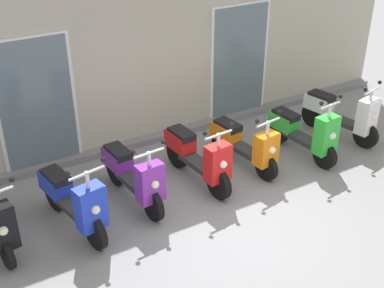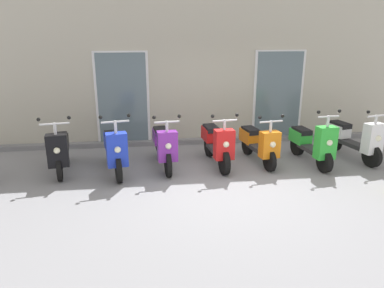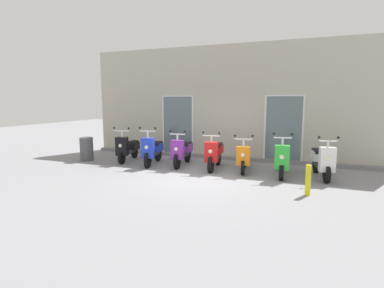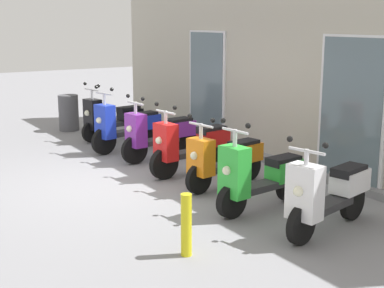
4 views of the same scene
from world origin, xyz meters
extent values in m
plane|color=gray|center=(0.00, 0.00, 0.00)|extent=(40.00, 40.00, 0.00)
cube|color=#B2AD9E|center=(0.00, 2.98, 2.04)|extent=(10.94, 0.30, 4.08)
cube|color=slate|center=(0.00, 2.73, 0.06)|extent=(10.94, 0.20, 0.12)
cube|color=silver|center=(-1.95, 2.81, 1.15)|extent=(1.29, 0.04, 2.30)
cube|color=slate|center=(-1.95, 2.79, 1.15)|extent=(1.17, 0.02, 2.22)
cube|color=silver|center=(1.95, 2.81, 1.15)|extent=(1.29, 0.04, 2.30)
cube|color=slate|center=(1.95, 2.79, 1.15)|extent=(1.17, 0.02, 2.22)
cylinder|color=black|center=(-3.06, 0.67, 0.22)|extent=(0.15, 0.45, 0.45)
cylinder|color=black|center=(-3.23, 1.74, 0.22)|extent=(0.15, 0.45, 0.45)
cube|color=#2D2D30|center=(-3.14, 1.20, 0.32)|extent=(0.36, 0.70, 0.09)
cube|color=black|center=(-3.07, 0.71, 0.60)|extent=(0.41, 0.30, 0.63)
sphere|color=#F2EFCC|center=(-3.04, 0.58, 0.64)|extent=(0.12, 0.12, 0.12)
cube|color=black|center=(-3.21, 1.64, 0.47)|extent=(0.38, 0.56, 0.28)
cube|color=black|center=(-3.21, 1.60, 0.61)|extent=(0.33, 0.52, 0.11)
cylinder|color=silver|center=(-3.07, 0.71, 1.01)|extent=(0.06, 0.06, 0.24)
cylinder|color=silver|center=(-3.07, 0.71, 1.11)|extent=(0.52, 0.12, 0.04)
sphere|color=black|center=(-2.81, 0.75, 1.21)|extent=(0.07, 0.07, 0.07)
sphere|color=black|center=(-3.32, 0.67, 1.21)|extent=(0.07, 0.07, 0.07)
cylinder|color=black|center=(-1.94, 0.46, 0.26)|extent=(0.19, 0.52, 0.51)
cylinder|color=black|center=(-2.16, 1.58, 0.26)|extent=(0.19, 0.52, 0.51)
cube|color=#2D2D30|center=(-2.05, 1.02, 0.36)|extent=(0.39, 0.74, 0.09)
cube|color=#1E38C6|center=(-1.95, 0.50, 0.63)|extent=(0.42, 0.31, 0.64)
sphere|color=#F2EFCC|center=(-1.93, 0.37, 0.67)|extent=(0.12, 0.12, 0.12)
cube|color=#1E38C6|center=(-2.14, 1.48, 0.51)|extent=(0.39, 0.57, 0.28)
cube|color=black|center=(-2.13, 1.44, 0.65)|extent=(0.35, 0.52, 0.11)
cylinder|color=silver|center=(-1.95, 0.50, 1.06)|extent=(0.06, 0.06, 0.26)
cylinder|color=silver|center=(-1.95, 0.50, 1.17)|extent=(0.50, 0.13, 0.04)
sphere|color=black|center=(-1.70, 0.55, 1.27)|extent=(0.07, 0.07, 0.07)
sphere|color=black|center=(-2.20, 0.45, 1.27)|extent=(0.07, 0.07, 0.07)
cylinder|color=black|center=(-1.00, 0.63, 0.25)|extent=(0.14, 0.51, 0.51)
cylinder|color=black|center=(-1.11, 1.75, 0.25)|extent=(0.14, 0.51, 0.51)
cube|color=#2D2D30|center=(-1.06, 1.19, 0.35)|extent=(0.33, 0.72, 0.09)
cube|color=purple|center=(-1.00, 0.67, 0.61)|extent=(0.40, 0.28, 0.59)
sphere|color=#F2EFCC|center=(-0.99, 0.54, 0.65)|extent=(0.12, 0.12, 0.12)
cube|color=purple|center=(-1.10, 1.65, 0.53)|extent=(0.35, 0.55, 0.28)
cube|color=black|center=(-1.10, 1.61, 0.67)|extent=(0.31, 0.50, 0.11)
cylinder|color=silver|center=(-1.00, 0.67, 1.00)|extent=(0.06, 0.06, 0.23)
cylinder|color=silver|center=(-1.00, 0.67, 1.09)|extent=(0.48, 0.08, 0.04)
sphere|color=black|center=(-0.76, 0.70, 1.19)|extent=(0.07, 0.07, 0.07)
sphere|color=black|center=(-1.24, 0.65, 1.19)|extent=(0.07, 0.07, 0.07)
cylinder|color=black|center=(0.11, 0.61, 0.25)|extent=(0.16, 0.51, 0.50)
cylinder|color=black|center=(0.00, 1.73, 0.25)|extent=(0.16, 0.51, 0.50)
cube|color=#2D2D30|center=(0.06, 1.17, 0.35)|extent=(0.33, 0.73, 0.09)
cube|color=red|center=(0.11, 0.65, 0.61)|extent=(0.40, 0.28, 0.59)
sphere|color=#F2EFCC|center=(0.12, 0.52, 0.65)|extent=(0.12, 0.12, 0.12)
cube|color=red|center=(0.01, 1.64, 0.55)|extent=(0.35, 0.55, 0.28)
cube|color=black|center=(0.01, 1.60, 0.69)|extent=(0.31, 0.50, 0.11)
cylinder|color=silver|center=(0.11, 0.65, 1.00)|extent=(0.06, 0.06, 0.22)
cylinder|color=silver|center=(0.11, 0.65, 1.09)|extent=(0.49, 0.09, 0.04)
sphere|color=black|center=(0.35, 0.67, 1.19)|extent=(0.07, 0.07, 0.07)
sphere|color=black|center=(-0.13, 0.62, 1.19)|extent=(0.07, 0.07, 0.07)
cylinder|color=black|center=(1.06, 0.66, 0.23)|extent=(0.16, 0.46, 0.45)
cylinder|color=black|center=(0.89, 1.73, 0.23)|extent=(0.16, 0.46, 0.45)
cube|color=#2D2D30|center=(0.98, 1.19, 0.33)|extent=(0.36, 0.71, 0.09)
cube|color=orange|center=(1.05, 0.70, 0.55)|extent=(0.41, 0.30, 0.54)
sphere|color=#F2EFCC|center=(1.07, 0.57, 0.59)|extent=(0.12, 0.12, 0.12)
cube|color=orange|center=(0.91, 1.63, 0.47)|extent=(0.38, 0.56, 0.28)
cube|color=black|center=(0.91, 1.59, 0.61)|extent=(0.33, 0.51, 0.11)
cylinder|color=silver|center=(1.05, 0.70, 0.93)|extent=(0.06, 0.06, 0.25)
cylinder|color=silver|center=(1.05, 0.70, 1.03)|extent=(0.49, 0.11, 0.04)
sphere|color=black|center=(1.30, 0.73, 1.13)|extent=(0.07, 0.07, 0.07)
sphere|color=black|center=(0.81, 0.66, 1.13)|extent=(0.07, 0.07, 0.07)
cylinder|color=black|center=(2.14, 0.46, 0.22)|extent=(0.16, 0.45, 0.44)
cylinder|color=black|center=(2.02, 1.56, 0.22)|extent=(0.16, 0.45, 0.44)
cube|color=#2D2D30|center=(2.08, 1.01, 0.32)|extent=(0.33, 0.71, 0.09)
cube|color=green|center=(2.14, 0.50, 0.61)|extent=(0.40, 0.28, 0.66)
sphere|color=#F2EFCC|center=(2.15, 0.37, 0.65)|extent=(0.12, 0.12, 0.12)
cube|color=green|center=(2.03, 1.46, 0.48)|extent=(0.35, 0.55, 0.28)
cube|color=black|center=(2.04, 1.42, 0.62)|extent=(0.31, 0.51, 0.11)
cylinder|color=silver|center=(2.14, 0.50, 1.04)|extent=(0.06, 0.06, 0.24)
cylinder|color=silver|center=(2.14, 0.50, 1.15)|extent=(0.46, 0.09, 0.04)
sphere|color=black|center=(2.36, 0.52, 1.25)|extent=(0.07, 0.07, 0.07)
sphere|color=black|center=(1.91, 0.47, 1.25)|extent=(0.07, 0.07, 0.07)
cylinder|color=black|center=(3.26, 0.62, 0.24)|extent=(0.20, 0.48, 0.47)
cylinder|color=black|center=(3.01, 1.74, 0.24)|extent=(0.20, 0.48, 0.47)
cube|color=#2D2D30|center=(3.14, 1.18, 0.34)|extent=(0.41, 0.75, 0.09)
cube|color=white|center=(3.25, 0.66, 0.61)|extent=(0.42, 0.32, 0.64)
sphere|color=#F2EFCC|center=(3.28, 0.53, 0.65)|extent=(0.12, 0.12, 0.12)
cube|color=white|center=(3.03, 1.64, 0.54)|extent=(0.41, 0.57, 0.28)
cube|color=black|center=(3.04, 1.60, 0.68)|extent=(0.36, 0.53, 0.11)
cylinder|color=silver|center=(3.25, 0.66, 1.01)|extent=(0.06, 0.06, 0.20)
cylinder|color=silver|center=(3.25, 0.66, 1.09)|extent=(0.46, 0.14, 0.04)
sphere|color=black|center=(3.48, 0.71, 1.19)|extent=(0.07, 0.07, 0.07)
sphere|color=black|center=(3.03, 0.61, 1.19)|extent=(0.07, 0.07, 0.07)
cylinder|color=yellow|center=(2.82, -0.65, 0.35)|extent=(0.12, 0.12, 0.70)
cylinder|color=#4C4C51|center=(-4.57, 0.72, 0.41)|extent=(0.45, 0.45, 0.82)
camera|label=1|loc=(-3.50, -4.85, 4.65)|focal=47.97mm
camera|label=2|loc=(-1.35, -5.98, 2.74)|focal=33.80mm
camera|label=3|loc=(2.85, -7.79, 2.14)|focal=28.43mm
camera|label=4|loc=(7.60, -3.59, 2.51)|focal=51.68mm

